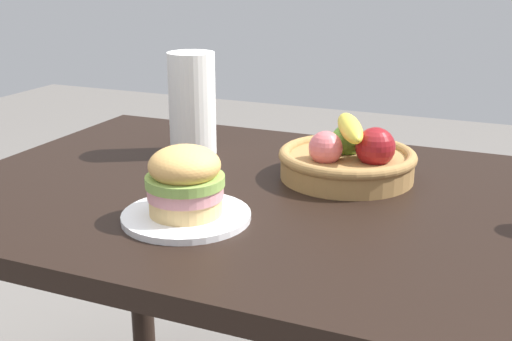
% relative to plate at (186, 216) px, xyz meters
% --- Properties ---
extents(dining_table, '(1.40, 0.90, 0.75)m').
position_rel_plate_xyz_m(dining_table, '(0.13, 0.20, -0.11)').
color(dining_table, black).
rests_on(dining_table, ground_plane).
extents(plate, '(0.23, 0.23, 0.01)m').
position_rel_plate_xyz_m(plate, '(0.00, 0.00, 0.00)').
color(plate, white).
rests_on(plate, dining_table).
extents(sandwich, '(0.14, 0.14, 0.12)m').
position_rel_plate_xyz_m(sandwich, '(0.00, 0.00, 0.07)').
color(sandwich, '#E5BC75').
rests_on(sandwich, plate).
extents(fruit_basket, '(0.29, 0.29, 0.13)m').
position_rel_plate_xyz_m(fruit_basket, '(0.20, 0.33, 0.04)').
color(fruit_basket, '#9E7542').
rests_on(fruit_basket, dining_table).
extents(paper_towel_roll, '(0.11, 0.11, 0.24)m').
position_rel_plate_xyz_m(paper_towel_roll, '(-0.19, 0.37, 0.11)').
color(paper_towel_roll, white).
rests_on(paper_towel_roll, dining_table).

